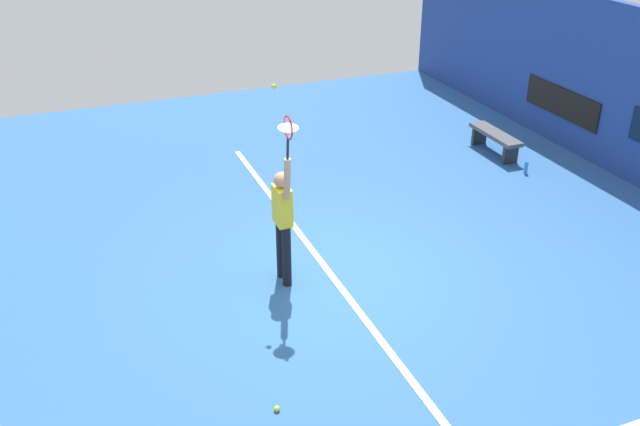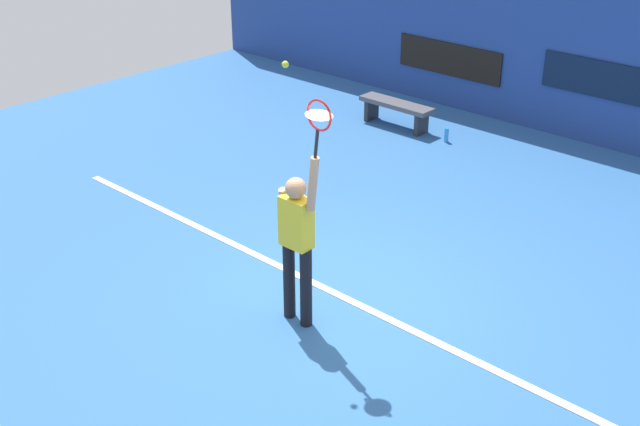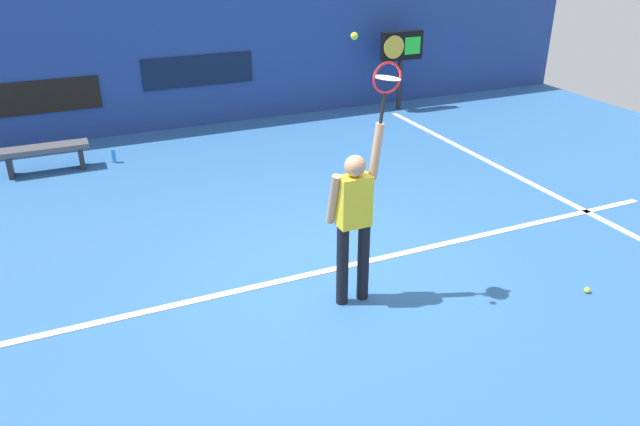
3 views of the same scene
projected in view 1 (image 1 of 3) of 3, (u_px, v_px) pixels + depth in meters
The scene contains 9 objects.
ground_plane at pixel (330, 273), 10.24m from camera, with size 18.00×18.00×0.00m, color #2D609E.
sponsor_banner_portside at pixel (561, 102), 14.38m from camera, with size 2.20×0.03×0.60m, color black.
court_baseline at pixel (330, 273), 10.23m from camera, with size 10.00×0.10×0.01m, color white.
tennis_player at pixel (283, 218), 9.62m from camera, with size 0.56×0.31×1.99m.
tennis_racket at pixel (288, 130), 8.73m from camera, with size 0.35×0.27×0.62m.
tennis_ball at pixel (274, 86), 8.82m from camera, with size 0.07×0.07×0.07m, color #CCE033.
court_bench at pixel (495, 138), 14.16m from camera, with size 1.40×0.36×0.45m.
water_bottle at pixel (526, 167), 13.37m from camera, with size 0.07×0.07×0.24m, color #338CD8.
spare_ball at pixel (277, 409), 7.71m from camera, with size 0.07×0.07×0.07m, color #CCE033.
Camera 1 is at (8.03, -3.32, 5.48)m, focal length 39.42 mm.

